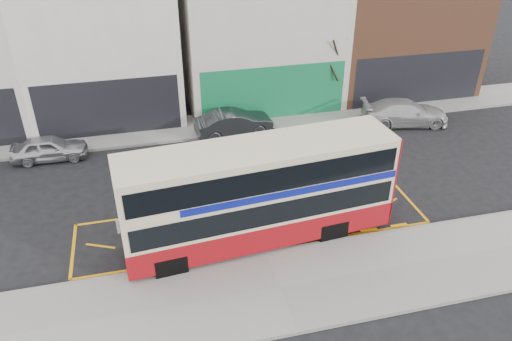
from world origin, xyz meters
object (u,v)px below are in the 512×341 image
object	(u,v)px
car_grey	(234,123)
car_white	(405,112)
double_decker_bus	(260,193)
car_silver	(49,148)
street_tree_right	(330,45)
bus_stop_post	(125,229)

from	to	relation	value
car_grey	car_white	bearing A→B (deg)	-100.59
double_decker_bus	car_white	xyz separation A→B (m)	(10.50, 8.10, -1.43)
double_decker_bus	car_silver	world-z (taller)	double_decker_bus
car_grey	street_tree_right	world-z (taller)	street_tree_right
car_silver	car_grey	xyz separation A→B (m)	(9.43, 0.47, 0.08)
car_silver	car_white	world-z (taller)	car_white
double_decker_bus	bus_stop_post	size ratio (longest dim) A/B	3.21
double_decker_bus	car_silver	distance (m)	12.21
car_grey	street_tree_right	distance (m)	7.13
car_grey	street_tree_right	size ratio (longest dim) A/B	0.73
bus_stop_post	street_tree_right	world-z (taller)	street_tree_right
car_white	street_tree_right	distance (m)	5.66
car_silver	street_tree_right	size ratio (longest dim) A/B	0.63
car_silver	car_grey	world-z (taller)	car_grey
street_tree_right	car_white	bearing A→B (deg)	-40.08
car_grey	bus_stop_post	bearing A→B (deg)	145.31
bus_stop_post	car_silver	bearing A→B (deg)	106.34
double_decker_bus	car_white	bearing A→B (deg)	32.81
double_decker_bus	car_white	distance (m)	13.34
car_silver	street_tree_right	bearing A→B (deg)	-79.48
bus_stop_post	car_white	distance (m)	17.91
bus_stop_post	car_grey	bearing A→B (deg)	55.62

